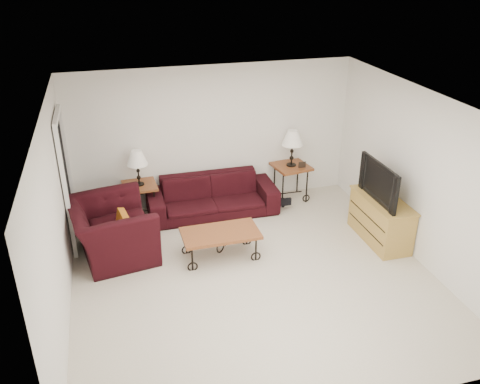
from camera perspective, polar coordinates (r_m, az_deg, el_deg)
name	(u,v)px	position (r m, az deg, el deg)	size (l,w,h in m)	color
ground	(253,275)	(7.30, 1.47, -9.42)	(5.00, 5.00, 0.00)	beige
wall_back	(213,136)	(8.89, -3.07, 6.33)	(5.00, 0.02, 2.50)	white
wall_front	(334,317)	(4.70, 10.64, -13.78)	(5.00, 0.02, 2.50)	white
wall_left	(55,221)	(6.47, -20.18, -3.15)	(0.02, 5.00, 2.50)	white
wall_right	(420,177)	(7.70, 19.71, 1.62)	(0.02, 5.00, 2.50)	white
ceiling	(255,105)	(6.20, 1.73, 9.81)	(5.00, 5.00, 0.00)	white
doorway	(66,183)	(8.05, -19.10, 0.95)	(0.08, 0.94, 2.04)	black
sofa	(212,196)	(8.79, -3.18, -0.45)	(2.24, 0.88, 0.65)	black
side_table_left	(141,201)	(8.82, -11.16, -0.98)	(0.56, 0.56, 0.61)	brown
side_table_right	(290,182)	(9.34, 5.74, 1.14)	(0.61, 0.61, 0.67)	brown
lamp_left	(138,168)	(8.57, -11.51, 2.69)	(0.35, 0.35, 0.61)	black
lamp_right	(292,148)	(9.08, 5.92, 4.96)	(0.38, 0.38, 0.67)	black
photo_frame_left	(131,186)	(8.53, -12.27, 0.62)	(0.12, 0.02, 0.10)	black
photo_frame_right	(302,165)	(9.11, 7.06, 3.08)	(0.13, 0.02, 0.11)	black
coffee_table	(221,244)	(7.59, -2.21, -5.95)	(1.15, 0.62, 0.43)	brown
armchair	(112,230)	(7.77, -14.27, -4.19)	(1.31, 1.15, 0.85)	black
throw_pillow	(122,225)	(7.68, -13.22, -3.64)	(0.39, 0.10, 0.39)	#B15E16
tv_stand	(380,220)	(8.26, 15.63, -3.03)	(0.50, 1.19, 0.72)	#B28C42
television	(385,181)	(7.96, 16.07, 1.16)	(1.07, 0.14, 0.62)	black
backpack	(283,197)	(9.04, 4.95, -0.61)	(0.32, 0.24, 0.41)	black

